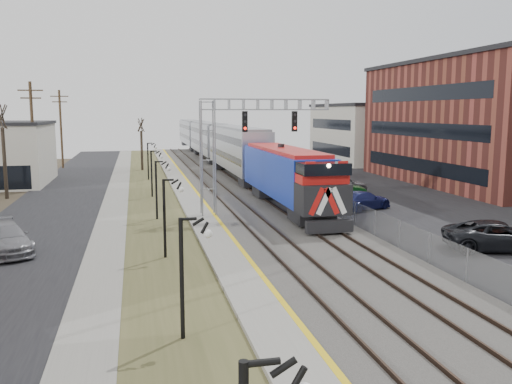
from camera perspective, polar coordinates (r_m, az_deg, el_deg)
name	(u,v)px	position (r m, az deg, el deg)	size (l,w,h in m)	color
street_west	(55,206)	(44.65, -20.40, -1.42)	(7.00, 120.00, 0.04)	black
sidewalk	(115,204)	(44.24, -14.62, -1.22)	(2.00, 120.00, 0.08)	gray
grass_median	(154,203)	(44.23, -10.74, -1.11)	(4.00, 120.00, 0.06)	#474927
platform	(191,200)	(44.41, -6.87, -0.86)	(2.00, 120.00, 0.24)	gray
ballast_bed	(251,198)	(45.17, -0.55, -0.67)	(8.00, 120.00, 0.20)	#595651
parking_lot	(384,195)	(49.08, 13.28, -0.26)	(16.00, 120.00, 0.04)	black
platform_edge	(202,198)	(44.48, -5.75, -0.67)	(0.24, 120.00, 0.01)	gold
track_near	(227,197)	(44.77, -3.05, -0.54)	(1.58, 120.00, 0.15)	#2D2119
track_far	(268,196)	(45.48, 1.30, -0.39)	(1.58, 120.00, 0.15)	#2D2119
train	(216,144)	(74.29, -4.23, 5.08)	(3.00, 85.85, 5.33)	#142FA9
signal_gantry	(232,136)	(37.23, -2.50, 5.87)	(9.00, 1.07, 8.15)	gray
lampposts	(164,218)	(27.44, -9.64, -2.72)	(0.14, 62.14, 4.00)	black
fence	(299,188)	(46.12, 4.56, 0.37)	(0.04, 120.00, 1.60)	gray
bare_trees	(45,167)	(48.31, -21.32, 2.46)	(12.30, 42.30, 5.95)	#382D23
car_lot_c	(499,237)	(31.19, 24.22, -4.31)	(2.58, 5.60, 1.55)	black
car_lot_d	(362,201)	(40.97, 11.14, -0.92)	(1.98, 4.86, 1.41)	navy
car_lot_e	(342,184)	(49.30, 9.08, 0.79)	(1.85, 4.59, 1.56)	slate
car_lot_f	(341,190)	(46.37, 8.92, 0.22)	(1.49, 4.27, 1.41)	#0C4013
car_street_b	(4,239)	(30.88, -24.96, -4.51)	(2.12, 5.21, 1.51)	gray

